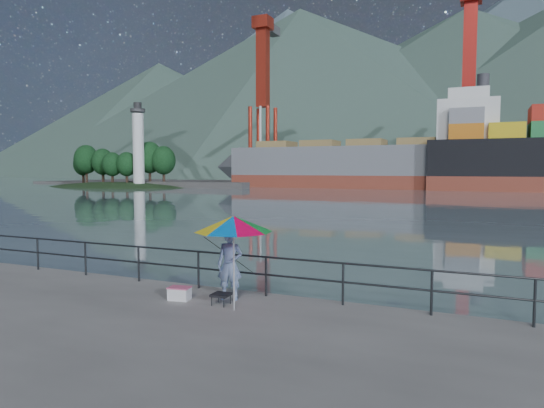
{
  "coord_description": "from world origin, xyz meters",
  "views": [
    {
      "loc": [
        7.98,
        -9.29,
        3.24
      ],
      "look_at": [
        1.28,
        6.0,
        2.0
      ],
      "focal_mm": 32.0,
      "sensor_mm": 36.0,
      "label": 1
    }
  ],
  "objects_px": {
    "beach_umbrella": "(234,224)",
    "cooler_bag": "(180,294)",
    "bulk_carrier": "(380,163)",
    "fisherman": "(230,265)"
  },
  "relations": [
    {
      "from": "beach_umbrella",
      "to": "cooler_bag",
      "type": "height_order",
      "value": "beach_umbrella"
    },
    {
      "from": "cooler_bag",
      "to": "bulk_carrier",
      "type": "distance_m",
      "value": 75.1
    },
    {
      "from": "cooler_bag",
      "to": "bulk_carrier",
      "type": "xyz_separation_m",
      "value": [
        -9.72,
        74.36,
        4.01
      ]
    },
    {
      "from": "fisherman",
      "to": "bulk_carrier",
      "type": "distance_m",
      "value": 74.7
    },
    {
      "from": "beach_umbrella",
      "to": "cooler_bag",
      "type": "distance_m",
      "value": 2.48
    },
    {
      "from": "fisherman",
      "to": "beach_umbrella",
      "type": "xyz_separation_m",
      "value": [
        0.53,
        -0.77,
        1.12
      ]
    },
    {
      "from": "beach_umbrella",
      "to": "cooler_bag",
      "type": "xyz_separation_m",
      "value": [
        -1.65,
        0.24,
        -1.84
      ]
    },
    {
      "from": "fisherman",
      "to": "beach_umbrella",
      "type": "relative_size",
      "value": 0.8
    },
    {
      "from": "beach_umbrella",
      "to": "fisherman",
      "type": "bearing_deg",
      "value": 124.29
    },
    {
      "from": "cooler_bag",
      "to": "bulk_carrier",
      "type": "height_order",
      "value": "bulk_carrier"
    }
  ]
}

